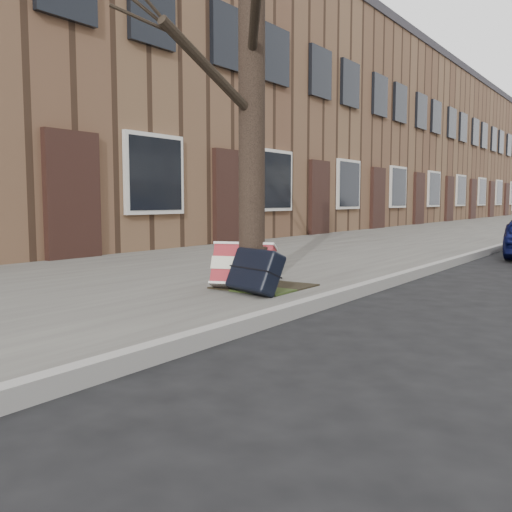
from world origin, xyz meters
The scene contains 6 objects.
ground centered at (0.00, 0.00, 0.00)m, with size 120.00×120.00×0.00m, color black.
near_sidewalk centered at (-3.70, 15.00, 0.06)m, with size 5.00×70.00×0.12m, color slate.
house_near centered at (-9.60, 16.00, 3.50)m, with size 6.80×40.00×7.00m, color brown.
dirt_patch centered at (-2.00, 1.20, 0.13)m, with size 0.85×0.85×0.01m, color black.
suitcase_red centered at (-2.09, 0.95, 0.36)m, with size 0.62×0.17×0.45m, color maroon.
suitcase_navy centered at (-1.82, 0.77, 0.35)m, with size 0.59×0.19×0.42m, color black.
Camera 1 is at (1.29, -3.69, 1.02)m, focal length 40.00 mm.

